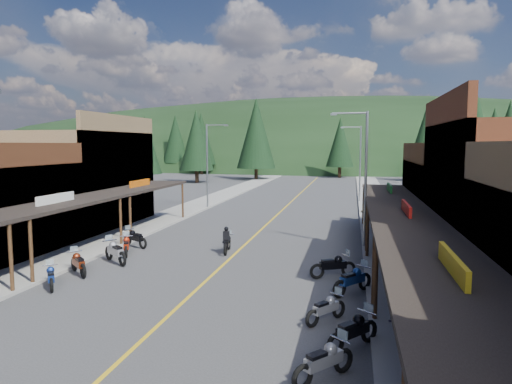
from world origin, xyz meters
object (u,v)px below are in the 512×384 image
Objects in this scene: pine_0 at (109,142)px; bike_east_8 at (333,265)px; pine_4 at (426,137)px; pedestrian_east_a at (393,297)px; pine_10 at (196,140)px; pine_11 at (474,135)px; pine_8 at (145,145)px; bike_west_7 at (78,262)px; pine_9 at (493,142)px; pine_1 at (201,139)px; bike_east_4 at (324,359)px; shop_west_3 at (77,179)px; bike_east_5 at (353,329)px; pedestrian_east_b at (366,212)px; pine_5 at (509,134)px; bike_west_10 at (135,237)px; bike_west_9 at (126,245)px; bike_east_7 at (353,279)px; bike_west_6 at (51,276)px; pine_2 at (256,133)px; bike_west_8 at (115,251)px; streetlight_1 at (209,162)px; shop_east_3 at (473,202)px; pine_3 at (340,142)px; streetlight_3 at (359,160)px; streetlight_2 at (363,173)px; bike_east_6 at (326,307)px; pine_7 at (175,139)px.

pine_0 is 75.87m from bike_east_8.
pine_4 is 7.50× the size of pedestrian_east_a.
pine_10 is 39.85m from pine_11.
pine_8 is 43.68m from bike_west_7.
bike_west_7 is at bearing -123.64° from pine_9.
pine_1 reaches higher than bike_east_4.
shop_west_3 is 26.58m from bike_east_5.
pine_1 is 6.67× the size of pedestrian_east_b.
pine_5 is at bearing 173.34° from pedestrian_east_a.
bike_west_10 is 16.95m from bike_east_5.
bike_east_8 is (11.38, -2.01, 0.04)m from bike_west_9.
pine_8 is 0.93× the size of pine_9.
shop_west_3 reaches higher than bike_east_4.
bike_east_7 is (20.23, -11.80, -2.88)m from shop_west_3.
bike_west_6 is at bearing -154.86° from bike_east_5.
pedestrian_east_a reaches higher than bike_east_7.
pine_1 reaches higher than bike_east_7.
pine_0 is 0.79× the size of pine_2.
pine_8 reaches higher than pedestrian_east_b.
pine_0 is 67.90m from bike_west_9.
bike_west_7 is 4.00m from bike_west_9.
pine_4 reaches higher than bike_west_8.
pedestrian_east_b is (-16.59, -29.63, -5.30)m from pine_9.
streetlight_1 reaches higher than bike_west_8.
pine_5 is (16.00, 12.00, 0.75)m from pine_4.
pine_5 is (20.25, 60.70, 5.46)m from shop_east_3.
pine_3 is 1.02× the size of pine_9.
pine_4 is at bearing -176.65° from pedestrian_east_a.
streetlight_3 is 0.73× the size of pine_0.
streetlight_1 is 3.42× the size of bike_west_8.
pine_8 is at bearing 161.64° from bike_east_5.
streetlight_2 is at bearing 127.66° from bike_east_5.
pine_8 is at bearing -50.71° from pine_0.
pine_8 reaches higher than bike_west_6.
bike_east_6 is (-28.44, -75.78, -7.45)m from pine_5.
bike_east_4 is at bearing -92.91° from bike_west_8.
pine_10 is 54.16m from bike_east_8.
streetlight_3 is 3.86× the size of bike_east_4.
bike_east_6 is at bearing -55.30° from pine_0.
pine_1 is (-30.95, 40.00, 2.78)m from streetlight_3.
pine_9 is at bearing -28.97° from pine_7.
pine_9 is 42.30m from pine_10.
bike_east_4 is (-12.27, -67.73, -6.65)m from pine_4.
pine_4 is 6.58× the size of bike_east_6.
streetlight_2 is at bearing 125.63° from bike_east_7.
pine_3 is (-2.95, 58.00, 2.02)m from streetlight_2.
pine_10 is 59.67m from pedestrian_east_a.
shop_east_3 is 0.88× the size of pine_11.
streetlight_2 is 48.91m from pine_10.
pine_7 is 77.25m from bike_west_9.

